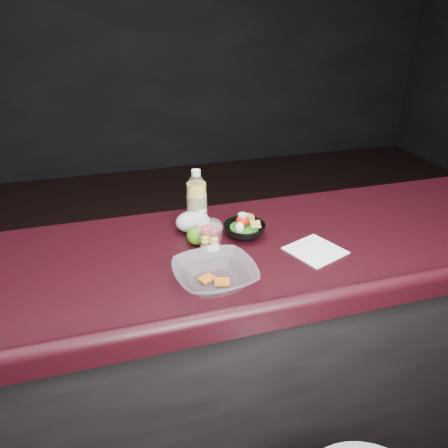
% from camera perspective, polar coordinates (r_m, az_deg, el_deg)
% --- Properties ---
extents(counter, '(4.06, 0.71, 1.02)m').
position_cam_1_polar(counter, '(1.77, 1.06, -17.57)').
color(counter, black).
rests_on(counter, ground).
extents(lemonade_bottle, '(0.07, 0.07, 0.22)m').
position_cam_1_polar(lemonade_bottle, '(1.57, -3.57, 2.72)').
color(lemonade_bottle, yellow).
rests_on(lemonade_bottle, counter).
extents(fruit_cup, '(0.09, 0.09, 0.12)m').
position_cam_1_polar(fruit_cup, '(1.41, -1.88, -1.60)').
color(fruit_cup, white).
rests_on(fruit_cup, counter).
extents(green_apple, '(0.07, 0.07, 0.07)m').
position_cam_1_polar(green_apple, '(1.48, -3.60, -1.50)').
color(green_apple, '#33750D').
rests_on(green_apple, counter).
extents(plastic_bag, '(0.12, 0.10, 0.09)m').
position_cam_1_polar(plastic_bag, '(1.57, -3.97, 0.51)').
color(plastic_bag, silver).
rests_on(plastic_bag, counter).
extents(snack_bowl, '(0.18, 0.18, 0.08)m').
position_cam_1_polar(snack_bowl, '(1.53, 2.65, -0.64)').
color(snack_bowl, black).
rests_on(snack_bowl, counter).
extents(takeout_bowl, '(0.26, 0.26, 0.06)m').
position_cam_1_polar(takeout_bowl, '(1.28, -1.20, -6.67)').
color(takeout_bowl, silver).
rests_on(takeout_bowl, counter).
extents(paper_napkin, '(0.21, 0.21, 0.00)m').
position_cam_1_polar(paper_napkin, '(1.48, 11.83, -3.40)').
color(paper_napkin, white).
rests_on(paper_napkin, counter).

